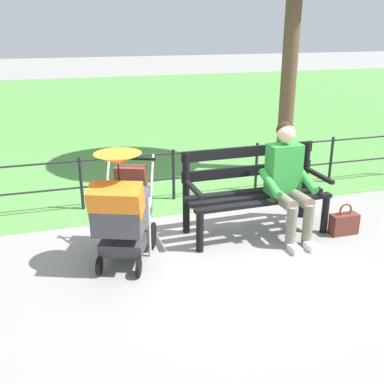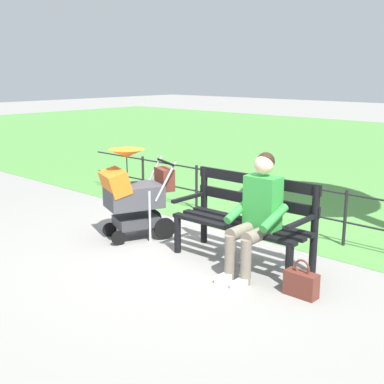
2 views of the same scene
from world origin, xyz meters
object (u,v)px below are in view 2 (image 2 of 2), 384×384
object	(u,v)px
person_on_bench	(257,211)
stroller	(133,193)
handbag	(301,283)
park_bench	(246,216)

from	to	relation	value
person_on_bench	stroller	size ratio (longest dim) A/B	1.11
handbag	stroller	bearing A→B (deg)	-1.99
park_bench	handbag	world-z (taller)	park_bench
stroller	park_bench	bearing A→B (deg)	-168.41
stroller	handbag	distance (m)	2.53
person_on_bench	stroller	bearing A→B (deg)	2.84
person_on_bench	stroller	distance (m)	1.83
park_bench	person_on_bench	world-z (taller)	person_on_bench
stroller	handbag	world-z (taller)	stroller
handbag	park_bench	bearing A→B (deg)	-22.78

